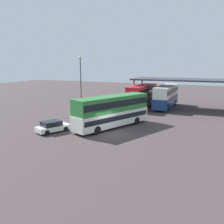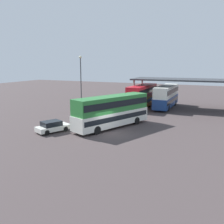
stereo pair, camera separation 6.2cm
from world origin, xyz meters
name	(u,v)px [view 1 (the left image)]	position (x,y,z in m)	size (l,w,h in m)	color
ground_plane	(110,134)	(0.00, 0.00, 0.00)	(140.00, 140.00, 0.00)	#443A3A
double_decker_main	(112,110)	(-1.00, 2.72, 2.22)	(6.51, 11.19, 4.03)	silver
parked_hatchback	(53,126)	(-6.60, -2.11, 0.67)	(3.22, 4.28, 1.35)	silver
double_decker_near_canopy	(142,96)	(-1.68, 17.57, 2.27)	(2.83, 10.37, 4.13)	orange
double_decker_mid_row	(166,96)	(2.27, 19.55, 2.21)	(2.56, 10.46, 4.02)	navy
depot_canopy	(196,81)	(7.32, 19.56, 5.02)	(22.09, 7.43, 5.32)	#33353A
lamppost_tall	(81,77)	(-10.70, 11.34, 5.69)	(0.44, 0.44, 9.25)	#33353A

